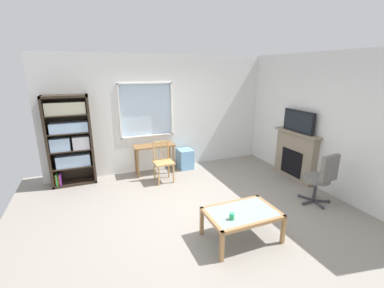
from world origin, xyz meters
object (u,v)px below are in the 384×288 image
(desk_under_window, at_px, (154,150))
(fireplace, at_px, (295,155))
(tv, at_px, (299,121))
(office_chair, at_px, (321,176))
(plastic_drawer_unit, at_px, (185,159))
(sippy_cup, at_px, (232,216))
(wooden_chair, at_px, (163,161))
(bookshelf, at_px, (70,138))
(coffee_table, at_px, (242,215))

(desk_under_window, height_order, fireplace, fireplace)
(fireplace, xyz_separation_m, tv, (-0.02, 0.00, 0.79))
(desk_under_window, distance_m, office_chair, 3.60)
(plastic_drawer_unit, height_order, fireplace, fireplace)
(fireplace, xyz_separation_m, sippy_cup, (-2.60, -1.60, -0.06))
(office_chair, bearing_deg, wooden_chair, 138.74)
(plastic_drawer_unit, xyz_separation_m, sippy_cup, (-0.49, -3.14, 0.25))
(wooden_chair, distance_m, tv, 3.12)
(bookshelf, height_order, office_chair, bookshelf)
(sippy_cup, bearing_deg, plastic_drawer_unit, 81.18)
(desk_under_window, relative_size, fireplace, 0.80)
(sippy_cup, bearing_deg, fireplace, 31.66)
(bookshelf, distance_m, plastic_drawer_unit, 2.71)
(wooden_chair, relative_size, fireplace, 0.75)
(wooden_chair, relative_size, plastic_drawer_unit, 1.82)
(wooden_chair, xyz_separation_m, tv, (2.83, -0.97, 0.88))
(bookshelf, bearing_deg, desk_under_window, -3.44)
(tv, relative_size, office_chair, 0.85)
(plastic_drawer_unit, distance_m, office_chair, 3.16)
(wooden_chair, relative_size, sippy_cup, 10.00)
(plastic_drawer_unit, bearing_deg, tv, -36.27)
(wooden_chair, height_order, coffee_table, wooden_chair)
(wooden_chair, height_order, sippy_cup, wooden_chair)
(bookshelf, height_order, wooden_chair, bookshelf)
(coffee_table, bearing_deg, sippy_cup, -154.51)
(wooden_chair, distance_m, fireplace, 3.01)
(tv, bearing_deg, plastic_drawer_unit, 143.73)
(desk_under_window, distance_m, plastic_drawer_unit, 0.87)
(fireplace, bearing_deg, desk_under_window, 152.99)
(fireplace, height_order, coffee_table, fireplace)
(plastic_drawer_unit, xyz_separation_m, office_chair, (1.67, -2.67, 0.31))
(desk_under_window, bearing_deg, fireplace, -27.01)
(plastic_drawer_unit, bearing_deg, bookshelf, 178.73)
(office_chair, height_order, coffee_table, office_chair)
(bookshelf, xyz_separation_m, desk_under_window, (1.79, -0.11, -0.45))
(office_chair, bearing_deg, desk_under_window, 133.29)
(wooden_chair, bearing_deg, coffee_table, -78.70)
(bookshelf, xyz_separation_m, plastic_drawer_unit, (2.60, -0.06, -0.79))
(plastic_drawer_unit, xyz_separation_m, coffee_table, (-0.25, -3.02, 0.14))
(fireplace, relative_size, office_chair, 1.20)
(plastic_drawer_unit, relative_size, office_chair, 0.49)
(sippy_cup, bearing_deg, office_chair, 12.24)
(fireplace, bearing_deg, plastic_drawer_unit, 143.96)
(tv, bearing_deg, coffee_table, -147.55)
(desk_under_window, relative_size, tv, 1.12)
(plastic_drawer_unit, height_order, sippy_cup, sippy_cup)
(bookshelf, bearing_deg, plastic_drawer_unit, -1.27)
(fireplace, xyz_separation_m, coffee_table, (-2.36, -1.49, -0.16))
(desk_under_window, height_order, sippy_cup, desk_under_window)
(office_chair, bearing_deg, tv, 69.36)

